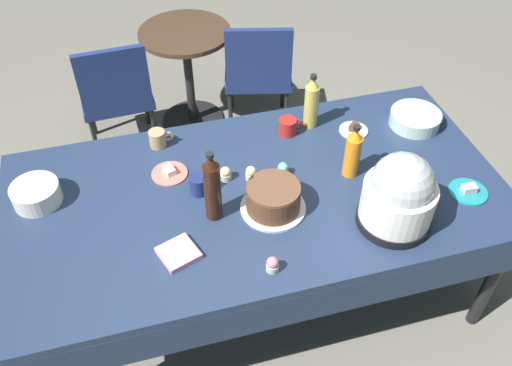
{
  "coord_description": "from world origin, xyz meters",
  "views": [
    {
      "loc": [
        -0.45,
        -1.63,
        2.44
      ],
      "look_at": [
        0.0,
        0.0,
        0.8
      ],
      "focal_mm": 38.04,
      "sensor_mm": 36.0,
      "label": 1
    }
  ],
  "objects": [
    {
      "name": "ceramic_snack_bowl",
      "position": [
        -0.92,
        0.19,
        0.79
      ],
      "size": [
        0.21,
        0.21,
        0.09
      ],
      "primitive_type": "cylinder",
      "color": "silver",
      "rests_on": "potluck_table"
    },
    {
      "name": "soda_bottle_orange_juice",
      "position": [
        0.44,
        0.0,
        0.87
      ],
      "size": [
        0.07,
        0.07,
        0.27
      ],
      "color": "orange",
      "rests_on": "potluck_table"
    },
    {
      "name": "frosted_layer_cake",
      "position": [
        0.04,
        -0.12,
        0.81
      ],
      "size": [
        0.28,
        0.28,
        0.13
      ],
      "color": "silver",
      "rests_on": "potluck_table"
    },
    {
      "name": "cupcake_mint",
      "position": [
        0.15,
        0.07,
        0.78
      ],
      "size": [
        0.05,
        0.05,
        0.07
      ],
      "color": "beige",
      "rests_on": "potluck_table"
    },
    {
      "name": "paper_napkin_stack",
      "position": [
        -0.39,
        -0.26,
        0.76
      ],
      "size": [
        0.18,
        0.18,
        0.02
      ],
      "primitive_type": "cube",
      "rotation": [
        0.0,
        0.0,
        0.35
      ],
      "color": "pink",
      "rests_on": "potluck_table"
    },
    {
      "name": "cupcake_rose",
      "position": [
        -0.0,
        0.09,
        0.78
      ],
      "size": [
        0.05,
        0.05,
        0.07
      ],
      "color": "beige",
      "rests_on": "potluck_table"
    },
    {
      "name": "slow_cooker",
      "position": [
        0.5,
        -0.33,
        0.91
      ],
      "size": [
        0.31,
        0.31,
        0.35
      ],
      "color": "black",
      "rests_on": "potluck_table"
    },
    {
      "name": "maroon_chair_right",
      "position": [
        0.38,
        1.34,
        0.49
      ],
      "size": [
        0.53,
        0.53,
        0.85
      ],
      "color": "navy",
      "rests_on": "ground"
    },
    {
      "name": "ground",
      "position": [
        0.0,
        0.0,
        0.0
      ],
      "size": [
        9.0,
        9.0,
        0.0
      ],
      "primitive_type": "plane",
      "color": "slate"
    },
    {
      "name": "coffee_mug_navy",
      "position": [
        -0.24,
        0.06,
        0.79
      ],
      "size": [
        0.12,
        0.08,
        0.09
      ],
      "color": "navy",
      "rests_on": "potluck_table"
    },
    {
      "name": "glass_salad_bowl",
      "position": [
        0.9,
        0.25,
        0.79
      ],
      "size": [
        0.25,
        0.25,
        0.07
      ],
      "primitive_type": "cylinder",
      "color": "#B2C6BC",
      "rests_on": "potluck_table"
    },
    {
      "name": "coffee_mug_red",
      "position": [
        0.26,
        0.35,
        0.79
      ],
      "size": [
        0.13,
        0.09,
        0.08
      ],
      "color": "#B2231E",
      "rests_on": "potluck_table"
    },
    {
      "name": "maroon_chair_left",
      "position": [
        -0.55,
        1.34,
        0.49
      ],
      "size": [
        0.46,
        0.46,
        0.85
      ],
      "color": "navy",
      "rests_on": "ground"
    },
    {
      "name": "soda_bottle_cola",
      "position": [
        -0.21,
        -0.09,
        0.91
      ],
      "size": [
        0.07,
        0.07,
        0.35
      ],
      "color": "#33190F",
      "rests_on": "potluck_table"
    },
    {
      "name": "round_cafe_table",
      "position": [
        -0.05,
        1.56,
        0.5
      ],
      "size": [
        0.6,
        0.6,
        0.72
      ],
      "color": "#473323",
      "rests_on": "ground"
    },
    {
      "name": "dessert_plate_teal",
      "position": [
        0.9,
        -0.26,
        0.76
      ],
      "size": [
        0.17,
        0.17,
        0.04
      ],
      "color": "teal",
      "rests_on": "potluck_table"
    },
    {
      "name": "cupcake_vanilla",
      "position": [
        -0.11,
        0.11,
        0.78
      ],
      "size": [
        0.05,
        0.05,
        0.07
      ],
      "color": "beige",
      "rests_on": "potluck_table"
    },
    {
      "name": "soda_bottle_ginger_ale",
      "position": [
        0.39,
        0.39,
        0.89
      ],
      "size": [
        0.07,
        0.07,
        0.29
      ],
      "color": "gold",
      "rests_on": "potluck_table"
    },
    {
      "name": "potluck_table",
      "position": [
        0.0,
        0.0,
        0.69
      ],
      "size": [
        2.2,
        1.1,
        0.75
      ],
      "color": "navy",
      "rests_on": "ground"
    },
    {
      "name": "dessert_plate_cream",
      "position": [
        0.58,
        0.28,
        0.76
      ],
      "size": [
        0.14,
        0.14,
        0.04
      ],
      "color": "beige",
      "rests_on": "potluck_table"
    },
    {
      "name": "dessert_plate_coral",
      "position": [
        -0.35,
        0.21,
        0.76
      ],
      "size": [
        0.16,
        0.16,
        0.04
      ],
      "color": "#E07266",
      "rests_on": "potluck_table"
    },
    {
      "name": "cupcake_berry",
      "position": [
        -0.05,
        -0.43,
        0.78
      ],
      "size": [
        0.05,
        0.05,
        0.07
      ],
      "color": "beige",
      "rests_on": "potluck_table"
    },
    {
      "name": "coffee_mug_tan",
      "position": [
        -0.37,
        0.43,
        0.79
      ],
      "size": [
        0.12,
        0.08,
        0.08
      ],
      "color": "tan",
      "rests_on": "potluck_table"
    }
  ]
}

